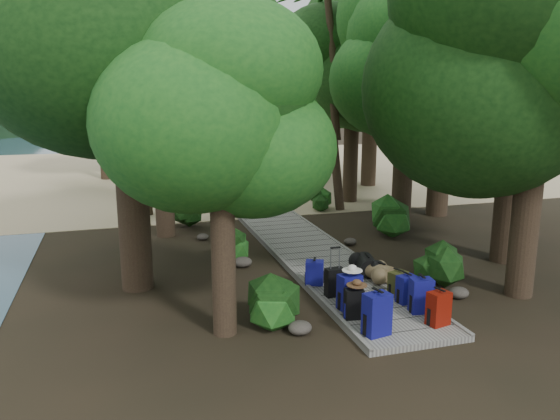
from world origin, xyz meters
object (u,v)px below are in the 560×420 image
object	(u,v)px
backpack_left_a	(377,312)
backpack_right_b	(421,294)
backpack_left_c	(349,290)
suitcase_on_boardwalk	(335,282)
backpack_left_d	(315,271)
sun_lounger	(291,181)
duffel_right_khaki	(379,272)
backpack_right_d	(398,282)
backpack_right_a	(439,307)
kayak	(172,192)
duffel_right_black	(367,265)
lone_suitcase_on_sand	(256,194)
backpack_right_c	(407,288)
backpack_left_b	(354,302)

from	to	relation	value
backpack_left_a	backpack_right_b	size ratio (longest dim) A/B	1.12
backpack_left_c	suitcase_on_boardwalk	world-z (taller)	backpack_left_c
backpack_left_d	sun_lounger	xyz separation A→B (m)	(3.30, 11.99, -0.07)
duffel_right_khaki	backpack_left_c	bearing A→B (deg)	-162.37
backpack_left_c	backpack_right_d	bearing A→B (deg)	8.15
duffel_right_khaki	sun_lounger	bearing A→B (deg)	53.99
backpack_right_a	sun_lounger	world-z (taller)	backpack_right_a
kayak	backpack_right_a	bearing A→B (deg)	-98.60
sun_lounger	backpack_left_d	bearing A→B (deg)	-123.08
duffel_right_black	lone_suitcase_on_sand	distance (m)	9.27
backpack_left_a	duffel_right_khaki	xyz separation A→B (m)	(1.30, 2.47, -0.22)
backpack_right_c	kayak	bearing A→B (deg)	93.97
backpack_left_d	sun_lounger	size ratio (longest dim) A/B	0.30
backpack_left_c	suitcase_on_boardwalk	distance (m)	0.73
backpack_left_d	backpack_right_d	distance (m)	1.80
backpack_left_a	sun_lounger	size ratio (longest dim) A/B	0.42
backpack_right_b	sun_lounger	distance (m)	14.12
kayak	backpack_right_b	bearing A→B (deg)	-98.05
backpack_left_d	duffel_right_black	size ratio (longest dim) A/B	0.84
backpack_left_d	lone_suitcase_on_sand	xyz separation A→B (m)	(1.08, 9.54, -0.09)
backpack_right_b	backpack_right_a	bearing A→B (deg)	-81.76
backpack_left_d	duffel_right_khaki	xyz separation A→B (m)	(1.47, -0.18, -0.10)
duffel_right_khaki	backpack_right_c	bearing A→B (deg)	-120.72
backpack_left_b	backpack_right_c	distance (m)	1.38
backpack_left_d	backpack_right_c	world-z (taller)	backpack_right_c
backpack_right_a	duffel_right_black	bearing A→B (deg)	77.71
backpack_left_d	backpack_right_d	bearing A→B (deg)	-14.50
backpack_right_a	kayak	world-z (taller)	backpack_right_a
backpack_left_b	backpack_right_a	size ratio (longest dim) A/B	0.91
sun_lounger	backpack_right_b	bearing A→B (deg)	-115.36
backpack_left_a	lone_suitcase_on_sand	xyz separation A→B (m)	(0.91, 12.19, -0.21)
backpack_right_d	lone_suitcase_on_sand	bearing A→B (deg)	69.35
backpack_right_c	duffel_right_khaki	bearing A→B (deg)	76.45
backpack_right_d	duffel_right_khaki	distance (m)	0.93
backpack_left_d	backpack_right_d	size ratio (longest dim) A/B	1.05
backpack_right_b	suitcase_on_boardwalk	xyz separation A→B (m)	(-1.26, 1.25, -0.07)
backpack_left_b	kayak	world-z (taller)	backpack_left_b
backpack_left_d	sun_lounger	distance (m)	12.43
duffel_right_khaki	backpack_right_d	bearing A→B (deg)	-120.35
lone_suitcase_on_sand	kayak	size ratio (longest dim) A/B	0.18
backpack_right_b	suitcase_on_boardwalk	size ratio (longest dim) A/B	1.25
backpack_left_a	sun_lounger	bearing A→B (deg)	66.61
suitcase_on_boardwalk	kayak	xyz separation A→B (m)	(-2.08, 12.32, -0.22)
backpack_left_d	backpack_right_d	world-z (taller)	backpack_left_d
backpack_left_c	duffel_right_khaki	distance (m)	1.85
backpack_left_b	backpack_right_b	xyz separation A→B (m)	(1.34, -0.11, 0.06)
backpack_left_b	backpack_right_d	xyz separation A→B (m)	(1.35, 0.80, -0.03)
backpack_right_b	backpack_left_c	bearing A→B (deg)	165.08
backpack_left_d	kayak	xyz separation A→B (m)	(-1.92, 11.56, -0.22)
backpack_left_b	lone_suitcase_on_sand	distance (m)	11.49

